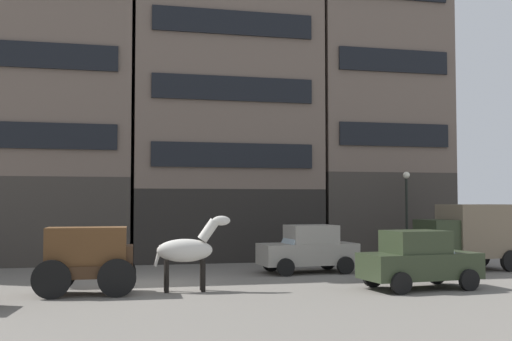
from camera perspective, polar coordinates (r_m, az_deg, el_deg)
ground_plane at (r=21.21m, az=-9.66°, el=-10.22°), size 120.00×120.00×0.00m
building_center_left at (r=31.43m, az=-18.09°, el=8.76°), size 7.71×6.98×17.88m
building_center_right at (r=31.57m, az=-3.19°, el=6.67°), size 9.21×6.98×15.83m
building_far_right at (r=33.74m, az=10.07°, el=5.67°), size 7.12×6.98×15.33m
cargo_wagon at (r=19.25m, az=-15.03°, el=-7.49°), size 2.95×1.60×1.98m
draft_horse at (r=19.37m, az=-6.20°, el=-7.17°), size 2.35×0.66×2.30m
delivery_truck_near at (r=26.51m, az=18.61°, el=-5.54°), size 4.45×2.37×2.62m
sedan_dark at (r=20.46m, az=14.60°, el=-7.87°), size 3.85×2.17×1.83m
sedan_parked_curb at (r=24.33m, az=4.79°, el=-7.13°), size 3.81×2.08×1.83m
streetlamp_curbside at (r=29.75m, az=13.56°, el=-2.89°), size 0.32×0.32×4.12m
fire_hydrant_curbside at (r=30.23m, az=16.83°, el=-7.10°), size 0.24×0.24×0.83m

